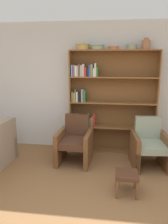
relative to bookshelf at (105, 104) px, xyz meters
name	(u,v)px	position (x,y,z in m)	size (l,w,h in m)	color
wall_back	(101,88)	(-0.09, 0.17, 0.31)	(12.00, 0.06, 2.75)	silver
bookshelf	(105,104)	(0.00, 0.00, 0.00)	(1.81, 0.30, 2.17)	brown
bowl_stoneware	(83,46)	(-0.47, -0.02, 1.17)	(0.29, 0.29, 0.12)	tan
bowl_cream	(97,47)	(-0.17, -0.02, 1.16)	(0.28, 0.28, 0.10)	gray
bowl_copper	(114,48)	(0.15, -0.02, 1.14)	(0.21, 0.21, 0.07)	#C67547
bowl_brass	(132,46)	(0.51, -0.02, 1.16)	(0.22, 0.22, 0.10)	gray
vase_tall	(146,44)	(0.78, -0.02, 1.20)	(0.17, 0.17, 0.22)	#A36647
armchair_leather	(75,142)	(-0.54, -0.61, -0.66)	(0.68, 0.72, 0.91)	brown
armchair_cushioned	(149,145)	(0.87, -0.61, -0.66)	(0.70, 0.74, 0.91)	brown
footstool	(127,177)	(0.41, -1.57, -0.80)	(0.33, 0.33, 0.33)	brown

